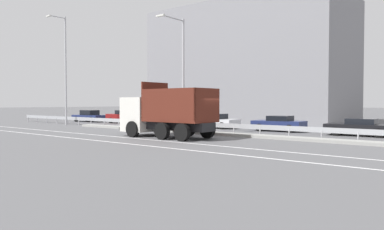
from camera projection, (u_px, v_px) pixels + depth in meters
name	position (u px, v px, depth m)	size (l,w,h in m)	color
ground_plane	(203.00, 138.00, 23.46)	(320.00, 320.00, 0.00)	#565659
lane_strip_0	(148.00, 140.00, 22.72)	(58.44, 0.16, 0.01)	silver
lane_strip_1	(118.00, 143.00, 20.93)	(58.44, 0.16, 0.01)	silver
median_island	(227.00, 134.00, 25.58)	(32.14, 1.10, 0.18)	gray
median_guardrail	(234.00, 127.00, 26.19)	(58.44, 0.09, 0.78)	#9EA0A5
dump_truck	(158.00, 117.00, 24.64)	(6.67, 2.77, 3.59)	silver
median_road_sign	(164.00, 115.00, 29.30)	(0.77, 0.16, 2.44)	white
street_lamp_0	(65.00, 66.00, 37.52)	(0.71, 1.94, 10.86)	#ADADB2
street_lamp_1	(181.00, 69.00, 27.62)	(0.71, 2.74, 8.46)	#ADADB2
parked_car_0	(89.00, 116.00, 43.95)	(4.42, 2.02, 1.37)	navy
parked_car_1	(125.00, 117.00, 40.58)	(4.77, 1.93, 1.42)	maroon
parked_car_2	(169.00, 118.00, 36.02)	(4.64, 2.01, 1.55)	black
parked_car_3	(216.00, 121.00, 32.96)	(3.91, 2.00, 1.27)	silver
parked_car_4	(279.00, 123.00, 29.29)	(4.05, 2.19, 1.23)	navy
parked_car_5	(360.00, 127.00, 25.20)	(4.43, 2.05, 1.18)	black
background_building_0	(249.00, 65.00, 44.89)	(23.06, 11.35, 13.60)	gray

